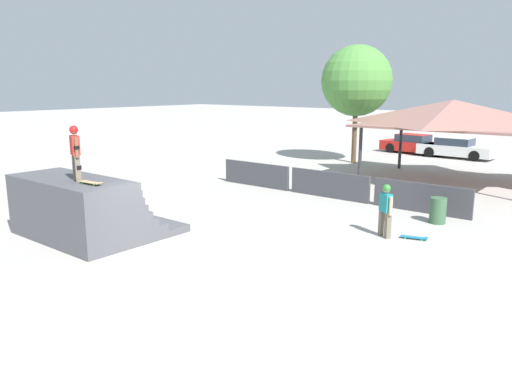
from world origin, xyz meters
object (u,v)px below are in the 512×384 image
Objects in this scene: bystander_walking at (386,206)px; parked_car_red at (414,144)px; skater_on_deck at (75,150)px; parked_car_white at (456,148)px; trash_bin at (438,211)px; skateboard_on_ground at (415,237)px; tree_far_back at (357,81)px; skateboard_on_deck at (91,182)px.

bystander_walking is 0.35× the size of parked_car_red.
parked_car_white is (2.54, 24.44, -2.09)m from skater_on_deck.
trash_bin is 16.51m from parked_car_white.
parked_car_red is 0.99× the size of parked_car_white.
parked_car_red is at bearing -37.16° from bystander_walking.
skateboard_on_ground is at bearing -124.74° from bystander_walking.
parked_car_white is (-4.53, 15.87, 0.18)m from trash_bin.
tree_far_back reaches higher than skateboard_on_ground.
tree_far_back is at bearing -93.27° from parked_car_red.
skateboard_on_deck is 0.12× the size of tree_far_back.
skateboard_on_deck is 10.79m from trash_bin.
skater_on_deck is 18.80m from tree_far_back.
skateboard_on_ground is 18.65m from parked_car_white.
parked_car_white is at bearing -44.93° from bystander_walking.
skater_on_deck is at bearing 76.78° from bystander_walking.
tree_far_back reaches higher than parked_car_red.
tree_far_back is (-8.63, 12.25, 4.62)m from skateboard_on_ground.
skateboard_on_ground is at bearing -60.72° from parked_car_red.
tree_far_back is 1.48× the size of parked_car_red.
skater_on_deck is 1.08m from skateboard_on_deck.
tree_far_back reaches higher than skater_on_deck.
trash_bin is 17.85m from parked_car_red.
parked_car_white is at bearing 55.61° from tree_far_back.
bystander_walking is at bearing -172.80° from skateboard_on_ground.
parked_car_red is at bearing 79.57° from tree_far_back.
parked_car_white is (-3.84, 18.38, -0.33)m from bystander_walking.
trash_bin is 0.19× the size of parked_car_red.
trash_bin is (-0.13, 2.18, 0.37)m from skateboard_on_ground.
skateboard_on_deck is 0.95× the size of trash_bin.
parked_car_red and parked_car_white have the same top height.
skater_on_deck is 8.98m from bystander_walking.
bystander_walking is 18.78m from parked_car_white.
skater_on_deck is 0.34× the size of parked_car_red.
skater_on_deck is 0.97× the size of bystander_walking.
skateboard_on_deck reaches higher than skateboard_on_ground.
bystander_walking is 2.00× the size of skateboard_on_ground.
bystander_walking reaches higher than skateboard_on_ground.
skateboard_on_deck reaches higher than parked_car_white.
skater_on_deck reaches higher than bystander_walking.
parked_car_red is at bearing 97.32° from skateboard_on_ground.
skater_on_deck is 24.91m from parked_car_red.
skateboard_on_deck is 9.31m from skateboard_on_ground.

